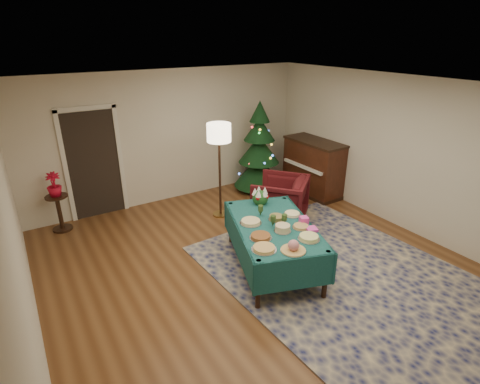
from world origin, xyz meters
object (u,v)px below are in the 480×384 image
potted_plant (55,190)px  armchair (280,197)px  gift_box (304,220)px  floor_lamp (219,139)px  buffet_table (273,233)px  side_table (60,213)px  piano (313,168)px  christmas_tree (259,151)px

potted_plant → armchair: bearing=-26.7°
gift_box → floor_lamp: size_ratio=0.06×
buffet_table → side_table: bearing=130.3°
floor_lamp → piano: (2.29, -0.10, -0.96)m
gift_box → potted_plant: potted_plant is taller
buffet_table → potted_plant: potted_plant is taller
floor_lamp → side_table: size_ratio=2.71×
side_table → floor_lamp: bearing=-20.3°
gift_box → piano: (2.11, 2.09, -0.20)m
potted_plant → side_table: bearing=0.0°
buffet_table → piano: 3.14m
armchair → floor_lamp: bearing=-82.6°
buffet_table → gift_box: gift_box is taller
armchair → piano: bearing=166.1°
potted_plant → piano: 5.18m
buffet_table → floor_lamp: (0.21, 1.99, 0.96)m
potted_plant → piano: bearing=-12.5°
gift_box → piano: bearing=44.8°
buffet_table → christmas_tree: 3.16m
buffet_table → christmas_tree: bearing=59.2°
buffet_table → floor_lamp: floor_lamp is taller
gift_box → side_table: 4.38m
buffet_table → side_table: 3.95m
gift_box → side_table: gift_box is taller
buffet_table → side_table: (-2.54, 3.00, -0.27)m
armchair → piano: 1.61m
piano → armchair: bearing=-154.3°
armchair → floor_lamp: 1.58m
buffet_table → gift_box: bearing=-27.1°
gift_box → armchair: (0.66, 1.40, -0.31)m
armchair → side_table: armchair is taller
side_table → potted_plant: (0.00, 0.00, 0.47)m
buffet_table → potted_plant: bearing=130.3°
side_table → armchair: bearing=-26.7°
christmas_tree → piano: christmas_tree is taller
piano → christmas_tree: bearing=137.6°
potted_plant → christmas_tree: size_ratio=0.21×
potted_plant → gift_box: bearing=-47.5°
side_table → buffet_table: bearing=-49.7°
armchair → christmas_tree: bearing=-149.7°
side_table → piano: piano is taller
gift_box → floor_lamp: (-0.19, 2.19, 0.76)m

